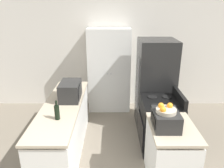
% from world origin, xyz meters
% --- Properties ---
extents(wall_back, '(7.00, 0.06, 2.60)m').
position_xyz_m(wall_back, '(0.00, 3.15, 1.30)').
color(wall_back, silver).
rests_on(wall_back, ground_plane).
extents(counter_left, '(0.60, 2.21, 0.88)m').
position_xyz_m(counter_left, '(-0.81, 1.20, 0.43)').
color(counter_left, silver).
rests_on(counter_left, ground_plane).
extents(counter_right, '(0.60, 0.83, 0.88)m').
position_xyz_m(counter_right, '(0.81, 0.52, 0.43)').
color(counter_right, silver).
rests_on(counter_right, ground_plane).
extents(pantry_cabinet, '(0.96, 0.50, 1.92)m').
position_xyz_m(pantry_cabinet, '(-0.07, 2.86, 0.96)').
color(pantry_cabinet, silver).
rests_on(pantry_cabinet, ground_plane).
extents(stove, '(0.66, 0.73, 1.04)m').
position_xyz_m(stove, '(0.83, 1.32, 0.45)').
color(stove, black).
rests_on(stove, ground_plane).
extents(refrigerator, '(0.73, 0.75, 1.79)m').
position_xyz_m(refrigerator, '(0.86, 2.10, 0.90)').
color(refrigerator, black).
rests_on(refrigerator, ground_plane).
extents(microwave, '(0.33, 0.49, 0.30)m').
position_xyz_m(microwave, '(-0.70, 1.42, 1.04)').
color(microwave, black).
rests_on(microwave, counter_left).
extents(wine_bottle, '(0.07, 0.07, 0.28)m').
position_xyz_m(wine_bottle, '(-0.77, 0.73, 1.00)').
color(wine_bottle, black).
rests_on(wine_bottle, counter_left).
extents(toaster_oven, '(0.33, 0.41, 0.23)m').
position_xyz_m(toaster_oven, '(0.70, 0.51, 1.00)').
color(toaster_oven, black).
rests_on(toaster_oven, counter_right).
extents(fruit_bowl, '(0.26, 0.26, 0.11)m').
position_xyz_m(fruit_bowl, '(0.69, 0.50, 1.15)').
color(fruit_bowl, '#B2A893').
rests_on(fruit_bowl, toaster_oven).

